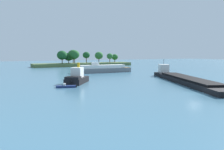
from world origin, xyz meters
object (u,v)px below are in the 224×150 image
Objects in this scene: small_motorboat at (66,86)px; white_riverboat at (102,69)px; cargo_barge at (184,79)px; tugboat at (77,78)px.

white_riverboat is at bearing 53.59° from small_motorboat.
tugboat is at bearing 156.71° from cargo_barge.
cargo_barge reaches higher than tugboat.
small_motorboat is at bearing -126.41° from white_riverboat.
white_riverboat is at bearing 53.82° from tugboat.
small_motorboat is (-4.67, -6.10, -1.12)m from tugboat.
tugboat is 28.30m from cargo_barge.
cargo_barge is 8.71× the size of small_motorboat.
cargo_barge is (25.99, -11.19, -0.51)m from tugboat.
white_riverboat reaches higher than small_motorboat.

